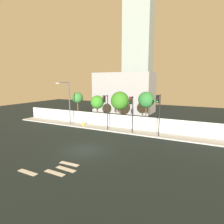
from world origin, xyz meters
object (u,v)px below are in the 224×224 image
object	(u,v)px
traffic_light_left	(106,105)
traffic_light_right	(131,107)
street_lamp_curbside	(68,99)
fire_hydrant	(83,123)
roadside_tree_midleft	(97,102)
roadside_tree_midright	(120,101)
roadside_tree_leftmost	(78,98)
traffic_light_center	(158,107)
roadside_tree_rightmost	(146,100)

from	to	relation	value
traffic_light_left	traffic_light_right	size ratio (longest dim) A/B	1.00
traffic_light_left	street_lamp_curbside	size ratio (longest dim) A/B	0.74
traffic_light_left	fire_hydrant	distance (m)	5.22
traffic_light_left	fire_hydrant	xyz separation A→B (m)	(-4.19, 0.69, -3.04)
roadside_tree_midleft	roadside_tree_midright	size ratio (longest dim) A/B	0.86
traffic_light_right	roadside_tree_midright	xyz separation A→B (m)	(-3.31, 3.83, 0.24)
fire_hydrant	roadside_tree_leftmost	bearing A→B (deg)	136.57
street_lamp_curbside	roadside_tree_midleft	size ratio (longest dim) A/B	1.43
traffic_light_right	street_lamp_curbside	size ratio (longest dim) A/B	0.73
traffic_light_center	traffic_light_right	distance (m)	3.30
roadside_tree_midright	roadside_tree_rightmost	xyz separation A→B (m)	(4.01, -0.00, 0.31)
fire_hydrant	roadside_tree_leftmost	size ratio (longest dim) A/B	0.15
traffic_light_right	fire_hydrant	bearing A→B (deg)	174.35
fire_hydrant	roadside_tree_leftmost	xyz separation A→B (m)	(-3.22, 3.05, 3.37)
traffic_light_right	roadside_tree_midright	size ratio (longest dim) A/B	0.90
traffic_light_left	roadside_tree_midleft	xyz separation A→B (m)	(-3.58, 3.74, -0.18)
traffic_light_left	roadside_tree_leftmost	size ratio (longest dim) A/B	0.97
roadside_tree_leftmost	street_lamp_curbside	bearing A→B (deg)	-78.43
fire_hydrant	traffic_light_right	bearing A→B (deg)	-5.65
roadside_tree_rightmost	street_lamp_curbside	bearing A→B (deg)	-163.54
traffic_light_right	traffic_light_left	bearing A→B (deg)	178.68
traffic_light_left	street_lamp_curbside	bearing A→B (deg)	176.08
roadside_tree_midleft	roadside_tree_rightmost	xyz separation A→B (m)	(7.93, 0.00, 0.73)
fire_hydrant	roadside_tree_midright	world-z (taller)	roadside_tree_midright
roadside_tree_midleft	traffic_light_right	bearing A→B (deg)	-27.86
roadside_tree_midright	traffic_light_right	bearing A→B (deg)	-49.10
street_lamp_curbside	fire_hydrant	world-z (taller)	street_lamp_curbside
roadside_tree_midleft	street_lamp_curbside	bearing A→B (deg)	-133.97
traffic_light_right	roadside_tree_midright	bearing A→B (deg)	130.90
traffic_light_center	roadside_tree_midleft	bearing A→B (deg)	160.27
traffic_light_center	fire_hydrant	xyz separation A→B (m)	(-11.15, 0.73, -3.24)
traffic_light_right	fire_hydrant	world-z (taller)	traffic_light_right
street_lamp_curbside	roadside_tree_rightmost	bearing A→B (deg)	16.46
street_lamp_curbside	roadside_tree_rightmost	distance (m)	11.57
traffic_light_left	traffic_light_right	xyz separation A→B (m)	(3.66, -0.08, -0.00)
traffic_light_right	roadside_tree_rightmost	world-z (taller)	roadside_tree_rightmost
traffic_light_right	roadside_tree_midleft	distance (m)	8.19
street_lamp_curbside	roadside_tree_midright	size ratio (longest dim) A/B	1.23
traffic_light_center	street_lamp_curbside	size ratio (longest dim) A/B	0.78
traffic_light_left	traffic_light_center	xyz separation A→B (m)	(6.95, -0.04, 0.20)
traffic_light_center	roadside_tree_midleft	world-z (taller)	traffic_light_center
street_lamp_curbside	fire_hydrant	xyz separation A→B (m)	(2.55, 0.23, -3.44)
roadside_tree_rightmost	traffic_light_left	bearing A→B (deg)	-139.33
traffic_light_center	roadside_tree_midright	bearing A→B (deg)	150.25
fire_hydrant	roadside_tree_rightmost	bearing A→B (deg)	19.63
traffic_light_left	roadside_tree_midleft	bearing A→B (deg)	133.72
traffic_light_center	traffic_light_right	size ratio (longest dim) A/B	1.06
roadside_tree_leftmost	traffic_light_center	bearing A→B (deg)	-14.73
roadside_tree_leftmost	roadside_tree_rightmost	world-z (taller)	roadside_tree_rightmost
traffic_light_center	roadside_tree_rightmost	size ratio (longest dim) A/B	0.95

